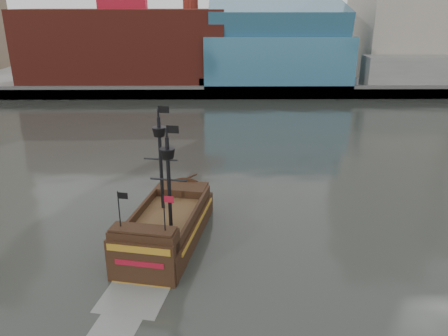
{
  "coord_description": "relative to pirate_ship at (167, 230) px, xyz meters",
  "views": [
    {
      "loc": [
        -1.97,
        -24.76,
        17.8
      ],
      "look_at": [
        -1.57,
        12.07,
        4.0
      ],
      "focal_mm": 35.0,
      "sensor_mm": 36.0,
      "label": 1
    }
  ],
  "objects": [
    {
      "name": "pirate_ship",
      "position": [
        0.0,
        0.0,
        0.0
      ],
      "size": [
        7.41,
        15.86,
        11.43
      ],
      "rotation": [
        0.0,
        0.0,
        -0.2
      ],
      "color": "black",
      "rests_on": "ground"
    },
    {
      "name": "ground",
      "position": [
        6.19,
        -5.93,
        -1.04
      ],
      "size": [
        400.0,
        400.0,
        0.0
      ],
      "primitive_type": "plane",
      "color": "#242722",
      "rests_on": "ground"
    },
    {
      "name": "seawall",
      "position": [
        6.19,
        56.57,
        0.26
      ],
      "size": [
        220.0,
        1.0,
        2.6
      ],
      "primitive_type": "cube",
      "color": "#4C4C49",
      "rests_on": "ground"
    },
    {
      "name": "promenade_far",
      "position": [
        6.19,
        86.07,
        -0.04
      ],
      "size": [
        220.0,
        60.0,
        2.0
      ],
      "primitive_type": "cube",
      "color": "slate",
      "rests_on": "ground"
    }
  ]
}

